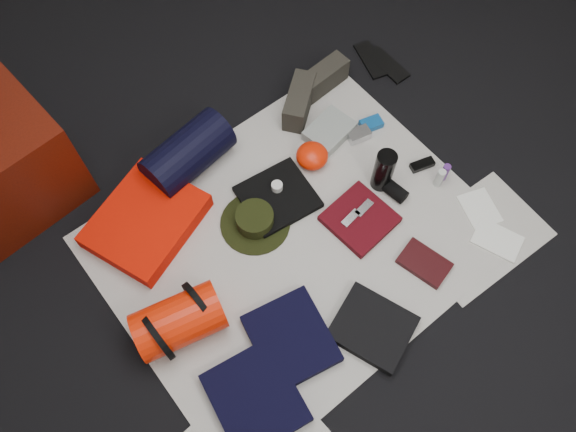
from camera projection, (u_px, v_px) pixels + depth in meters
floor at (295, 240)px, 2.50m from camera, size 4.50×4.50×0.02m
newspaper_mat at (295, 239)px, 2.49m from camera, size 1.60×1.30×0.01m
newspaper_sheet_front_right at (479, 236)px, 2.50m from camera, size 0.60×0.43×0.00m
sleeping_pad at (146, 221)px, 2.48m from camera, size 0.58×0.53×0.09m
stuff_sack at (179, 321)px, 2.21m from camera, size 0.38×0.28×0.20m
sack_strap_left at (157, 336)px, 2.18m from camera, size 0.02×0.22×0.22m
sack_strap_right at (200, 305)px, 2.24m from camera, size 0.02×0.22×0.22m
navy_duffel at (188, 153)px, 2.56m from camera, size 0.44×0.27×0.22m
boonie_brim at (255, 223)px, 2.51m from camera, size 0.33×0.33×0.01m
boonie_crown at (255, 219)px, 2.48m from camera, size 0.17×0.17×0.07m
hiking_boot_left at (299, 101)px, 2.74m from camera, size 0.29×0.25×0.14m
hiking_boot_right at (324, 77)px, 2.81m from camera, size 0.27×0.11×0.13m
flip_flop_left at (387, 65)px, 2.93m from camera, size 0.10×0.25×0.01m
flip_flop_right at (371, 60)px, 2.94m from camera, size 0.16×0.26×0.01m
trousers_navy_a at (255, 398)px, 2.15m from camera, size 0.36×0.40×0.06m
trousers_navy_b at (291, 339)px, 2.26m from camera, size 0.36×0.39×0.05m
trousers_charcoal at (373, 328)px, 2.28m from camera, size 0.35×0.38×0.05m
black_tshirt at (278, 197)px, 2.56m from camera, size 0.35×0.33×0.03m
red_shirt at (360, 219)px, 2.51m from camera, size 0.29×0.29×0.04m
orange_stuff_sack at (312, 156)px, 2.62m from camera, size 0.19×0.19×0.10m
first_aid_pouch at (329, 131)px, 2.71m from camera, size 0.25×0.20×0.06m
water_bottle at (384, 171)px, 2.51m from camera, size 0.10×0.10×0.23m
speaker at (390, 187)px, 2.56m from camera, size 0.09×0.18×0.07m
compact_camera at (359, 135)px, 2.71m from camera, size 0.12×0.09×0.04m
cyan_case at (371, 124)px, 2.74m from camera, size 0.12×0.09×0.03m
toiletry_purple at (445, 172)px, 2.58m from camera, size 0.04×0.04×0.10m
toiletry_clear at (440, 178)px, 2.56m from camera, size 0.04×0.04×0.11m
paperback_book at (424, 263)px, 2.42m from camera, size 0.18×0.24×0.03m
map_booklet at (497, 240)px, 2.48m from camera, size 0.20×0.24×0.01m
map_printout at (480, 209)px, 2.55m from camera, size 0.20×0.22×0.01m
sunglasses at (422, 165)px, 2.64m from camera, size 0.12×0.08×0.03m
key_cluster at (250, 419)px, 2.14m from camera, size 0.10×0.10×0.01m
tape_roll at (277, 186)px, 2.55m from camera, size 0.05×0.05×0.03m
energy_bar_a at (351, 218)px, 2.48m from camera, size 0.10×0.05×0.01m
energy_bar_b at (364, 208)px, 2.50m from camera, size 0.10×0.05×0.01m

